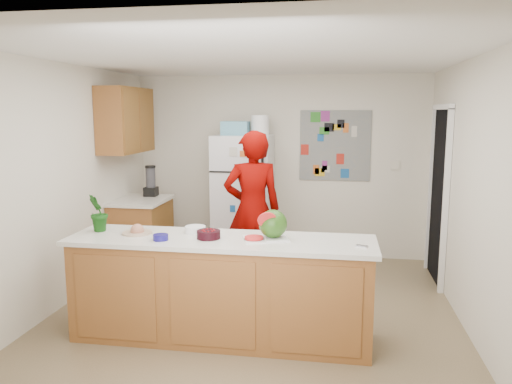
% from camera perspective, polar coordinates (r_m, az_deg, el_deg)
% --- Properties ---
extents(floor, '(4.00, 4.50, 0.02)m').
position_cam_1_polar(floor, '(5.09, -0.36, -14.16)').
color(floor, brown).
rests_on(floor, ground).
extents(wall_back, '(4.00, 0.02, 2.50)m').
position_cam_1_polar(wall_back, '(6.95, 2.76, 2.92)').
color(wall_back, beige).
rests_on(wall_back, ground).
extents(wall_left, '(0.02, 4.50, 2.50)m').
position_cam_1_polar(wall_left, '(5.44, -21.72, 0.53)').
color(wall_left, beige).
rests_on(wall_left, ground).
extents(wall_right, '(0.02, 4.50, 2.50)m').
position_cam_1_polar(wall_right, '(4.83, 23.86, -0.64)').
color(wall_right, beige).
rests_on(wall_right, ground).
extents(ceiling, '(4.00, 4.50, 0.02)m').
position_cam_1_polar(ceiling, '(4.70, -0.39, 15.32)').
color(ceiling, white).
rests_on(ceiling, wall_back).
extents(doorway, '(0.03, 0.85, 2.04)m').
position_cam_1_polar(doorway, '(6.25, 20.23, -0.47)').
color(doorway, black).
rests_on(doorway, ground).
extents(peninsula_base, '(2.60, 0.62, 0.88)m').
position_cam_1_polar(peninsula_base, '(4.51, -4.01, -11.20)').
color(peninsula_base, brown).
rests_on(peninsula_base, floor).
extents(peninsula_top, '(2.68, 0.70, 0.04)m').
position_cam_1_polar(peninsula_top, '(4.37, -4.08, -5.53)').
color(peninsula_top, silver).
rests_on(peninsula_top, peninsula_base).
extents(side_counter_base, '(0.60, 0.80, 0.86)m').
position_cam_1_polar(side_counter_base, '(6.64, -12.92, -4.79)').
color(side_counter_base, brown).
rests_on(side_counter_base, floor).
extents(side_counter_top, '(0.64, 0.84, 0.04)m').
position_cam_1_polar(side_counter_top, '(6.55, -13.06, -0.96)').
color(side_counter_top, silver).
rests_on(side_counter_top, side_counter_base).
extents(upper_cabinets, '(0.35, 1.00, 0.80)m').
position_cam_1_polar(upper_cabinets, '(6.46, -14.64, 7.94)').
color(upper_cabinets, brown).
rests_on(upper_cabinets, wall_left).
extents(refrigerator, '(0.75, 0.70, 1.70)m').
position_cam_1_polar(refrigerator, '(6.71, -1.46, -0.75)').
color(refrigerator, silver).
rests_on(refrigerator, floor).
extents(fridge_top_bin, '(0.35, 0.28, 0.18)m').
position_cam_1_polar(fridge_top_bin, '(6.63, -2.35, 7.30)').
color(fridge_top_bin, '#5999B2').
rests_on(fridge_top_bin, refrigerator).
extents(photo_collage, '(0.95, 0.01, 0.95)m').
position_cam_1_polar(photo_collage, '(6.86, 9.02, 5.25)').
color(photo_collage, slate).
rests_on(photo_collage, wall_back).
extents(person, '(0.76, 0.62, 1.80)m').
position_cam_1_polar(person, '(5.66, -0.40, -2.08)').
color(person, '#680200').
rests_on(person, floor).
extents(blender_appliance, '(0.13, 0.13, 0.38)m').
position_cam_1_polar(blender_appliance, '(6.73, -11.94, 1.15)').
color(blender_appliance, black).
rests_on(blender_appliance, side_counter_top).
extents(cutting_board, '(0.44, 0.38, 0.01)m').
position_cam_1_polar(cutting_board, '(4.31, 1.12, -5.36)').
color(cutting_board, silver).
rests_on(cutting_board, peninsula_top).
extents(watermelon, '(0.25, 0.25, 0.25)m').
position_cam_1_polar(watermelon, '(4.29, 1.96, -3.66)').
color(watermelon, '#235510').
rests_on(watermelon, cutting_board).
extents(watermelon_slice, '(0.16, 0.16, 0.02)m').
position_cam_1_polar(watermelon_slice, '(4.27, -0.23, -5.25)').
color(watermelon_slice, red).
rests_on(watermelon_slice, cutting_board).
extents(cherry_bowl, '(0.26, 0.26, 0.07)m').
position_cam_1_polar(cherry_bowl, '(4.35, -5.44, -4.85)').
color(cherry_bowl, black).
rests_on(cherry_bowl, peninsula_top).
extents(white_bowl, '(0.21, 0.21, 0.06)m').
position_cam_1_polar(white_bowl, '(4.57, -6.94, -4.27)').
color(white_bowl, silver).
rests_on(white_bowl, peninsula_top).
extents(cobalt_bowl, '(0.14, 0.14, 0.05)m').
position_cam_1_polar(cobalt_bowl, '(4.36, -10.84, -5.10)').
color(cobalt_bowl, navy).
rests_on(cobalt_bowl, peninsula_top).
extents(plate, '(0.27, 0.27, 0.02)m').
position_cam_1_polar(plate, '(4.63, -13.41, -4.55)').
color(plate, '#B0A58A').
rests_on(plate, peninsula_top).
extents(paper_towel, '(0.21, 0.19, 0.02)m').
position_cam_1_polar(paper_towel, '(4.27, 2.29, -5.44)').
color(paper_towel, silver).
rests_on(paper_towel, peninsula_top).
extents(keys, '(0.10, 0.07, 0.01)m').
position_cam_1_polar(keys, '(4.17, 11.99, -6.07)').
color(keys, gray).
rests_on(keys, peninsula_top).
extents(potted_plant, '(0.21, 0.23, 0.35)m').
position_cam_1_polar(potted_plant, '(4.76, -17.54, -2.28)').
color(potted_plant, '#1B490F').
rests_on(potted_plant, peninsula_top).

